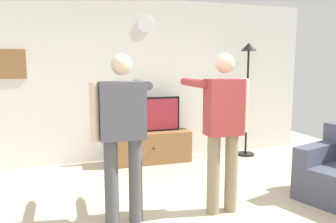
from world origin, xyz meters
name	(u,v)px	position (x,y,z in m)	size (l,w,h in m)	color
back_wall	(134,81)	(0.00, 2.95, 1.35)	(6.40, 0.10, 2.70)	silver
tv_stand	(151,147)	(0.20, 2.60, 0.26)	(1.33, 0.43, 0.52)	olive
television	(150,114)	(0.20, 2.65, 0.80)	(1.03, 0.07, 0.57)	black
wall_clock	(145,24)	(0.20, 2.89, 2.28)	(0.26, 0.26, 0.03)	white
floor_lamp	(248,76)	(1.95, 2.54, 1.43)	(0.32, 0.32, 1.99)	black
person_standing_nearer_lamp	(122,128)	(-0.61, 0.60, 0.99)	(0.63, 0.78, 1.73)	#4C4C51
person_standing_nearer_couch	(223,124)	(0.47, 0.53, 0.98)	(0.57, 0.78, 1.74)	gray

